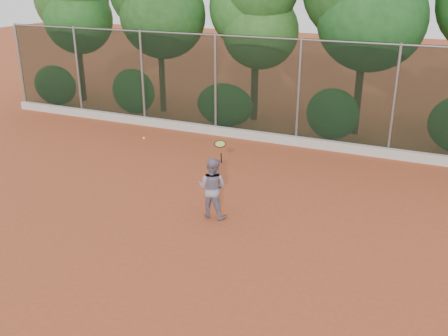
% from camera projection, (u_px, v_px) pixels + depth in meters
% --- Properties ---
extents(ground, '(80.00, 80.00, 0.00)m').
position_uv_depth(ground, '(206.00, 236.00, 10.99)').
color(ground, '#AC4A28').
rests_on(ground, ground).
extents(concrete_curb, '(24.00, 0.20, 0.30)m').
position_uv_depth(concrete_curb, '(294.00, 141.00, 16.74)').
color(concrete_curb, beige).
rests_on(concrete_curb, ground).
extents(tennis_player, '(0.72, 0.57, 1.47)m').
position_uv_depth(tennis_player, '(212.00, 188.00, 11.62)').
color(tennis_player, gray).
rests_on(tennis_player, ground).
extents(chainlink_fence, '(24.09, 0.09, 3.50)m').
position_uv_depth(chainlink_fence, '(299.00, 90.00, 16.27)').
color(chainlink_fence, black).
rests_on(chainlink_fence, ground).
extents(foliage_backdrop, '(23.70, 3.63, 7.55)m').
position_uv_depth(foliage_backdrop, '(303.00, 4.00, 17.23)').
color(foliage_backdrop, '#3E2518').
rests_on(foliage_backdrop, ground).
extents(tennis_racket, '(0.33, 0.33, 0.53)m').
position_uv_depth(tennis_racket, '(220.00, 146.00, 10.93)').
color(tennis_racket, black).
rests_on(tennis_racket, ground).
extents(tennis_ball_in_flight, '(0.06, 0.06, 0.06)m').
position_uv_depth(tennis_ball_in_flight, '(144.00, 138.00, 11.71)').
color(tennis_ball_in_flight, yellow).
rests_on(tennis_ball_in_flight, ground).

